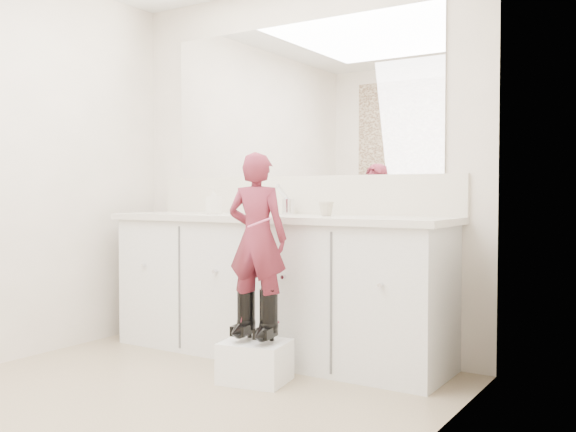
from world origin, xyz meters
The scene contains 15 objects.
floor centered at (0.00, 0.00, 0.00)m, with size 3.00×3.00×0.00m, color #876C58.
wall_back centered at (0.00, 1.50, 1.20)m, with size 2.60×2.60×0.00m, color beige.
wall_right centered at (1.30, 0.00, 1.20)m, with size 3.00×3.00×0.00m, color beige.
vanity_cabinet centered at (0.00, 1.23, 0.42)m, with size 2.20×0.55×0.85m, color silver.
countertop centered at (0.00, 1.21, 0.87)m, with size 2.28×0.58×0.04m, color beige.
backsplash centered at (0.00, 1.49, 1.02)m, with size 2.28×0.03×0.25m, color beige.
mirror centered at (0.00, 1.49, 1.64)m, with size 2.00×0.02×1.00m, color white.
faucet centered at (0.00, 1.38, 0.94)m, with size 0.08×0.08×0.10m, color silver.
cup centered at (0.34, 1.27, 0.93)m, with size 0.09×0.09×0.09m, color #BFB398.
soap_bottle centered at (-0.47, 1.19, 0.98)m, with size 0.08×0.08×0.17m, color silver.
step_stool centered at (0.21, 0.70, 0.11)m, with size 0.35×0.29×0.22m, color white.
boot_left centered at (0.14, 0.72, 0.37)m, with size 0.11×0.19×0.29m, color black, non-canonical shape.
boot_right centered at (0.29, 0.72, 0.37)m, with size 0.11×0.19×0.29m, color black, non-canonical shape.
toddler centered at (0.21, 0.72, 0.78)m, with size 0.34×0.22×0.93m, color #B23652.
toothbrush centered at (0.28, 0.64, 0.87)m, with size 0.01×0.01×0.14m, color #DF5787.
Camera 1 is at (2.21, -2.12, 1.02)m, focal length 40.00 mm.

